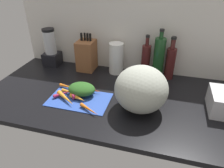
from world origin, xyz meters
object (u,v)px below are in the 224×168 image
carrot_3 (66,98)px  carrot_5 (92,90)px  carrot_2 (89,90)px  carrot_9 (78,93)px  bottle_0 (146,60)px  carrot_0 (68,87)px  carrot_1 (63,94)px  carrot_8 (78,98)px  knife_block (87,55)px  bottle_1 (159,58)px  cutting_board (79,99)px  carrot_4 (89,110)px  blender_appliance (51,50)px  bottle_2 (170,62)px  carrot_7 (70,92)px  carrot_6 (85,93)px  winter_squash (141,89)px  paper_towel_roll (116,58)px

carrot_3 → carrot_5: bearing=47.7°
carrot_2 → carrot_9: bearing=-139.1°
carrot_2 → bottle_0: bearing=47.2°
carrot_0 → carrot_9: 10.09cm
carrot_1 → carrot_8: 11.41cm
carrot_0 → carrot_2: size_ratio=0.82×
carrot_2 → bottle_0: size_ratio=0.53×
knife_block → bottle_0: (44.03, 1.38, 0.67)cm
carrot_8 → carrot_2: bearing=74.0°
carrot_5 → bottle_1: bottle_1 is taller
cutting_board → carrot_5: (4.95, 9.24, 1.57)cm
carrot_4 → bottle_0: bearing=65.8°
blender_appliance → bottle_2: bearing=0.7°
carrot_3 → blender_appliance: bearing=126.8°
carrot_4 → knife_block: knife_block is taller
carrot_2 → carrot_9: (-5.79, -5.02, 0.01)cm
carrot_7 → carrot_5: bearing=22.2°
carrot_6 → bottle_2: (48.56, 37.83, 9.67)cm
carrot_7 → bottle_1: bottle_1 is taller
carrot_2 → knife_block: 35.47cm
carrot_5 → winter_squash: winter_squash is taller
carrot_8 → carrot_6: bearing=74.5°
carrot_1 → carrot_5: carrot_5 is taller
paper_towel_roll → carrot_9: bearing=-112.3°
knife_block → blender_appliance: bearing=178.7°
cutting_board → paper_towel_roll: (12.29, 40.75, 10.94)cm
cutting_board → bottle_0: bottle_0 is taller
carrot_4 → carrot_7: 22.85cm
carrot_2 → carrot_8: size_ratio=1.49×
carrot_7 → carrot_9: bearing=2.3°
blender_appliance → paper_towel_roll: blender_appliance is taller
paper_towel_roll → cutting_board: bearing=-106.8°
blender_appliance → carrot_5: bearing=-35.1°
carrot_4 → bottle_0: (23.24, 51.67, 10.13)cm
carrot_9 → blender_appliance: size_ratio=0.36×
carrot_3 → carrot_8: size_ratio=1.57×
carrot_8 → winter_squash: size_ratio=0.37×
paper_towel_roll → carrot_4: bearing=-92.4°
carrot_5 → carrot_9: carrot_9 is taller
knife_block → bottle_0: size_ratio=0.93×
carrot_8 → carrot_9: 6.37cm
cutting_board → winter_squash: size_ratio=1.26×
carrot_3 → carrot_7: 7.76cm
cutting_board → carrot_1: bearing=175.0°
carrot_1 → carrot_9: carrot_9 is taller
carrot_9 → paper_towel_roll: paper_towel_roll is taller
carrot_6 → carrot_0: bearing=160.2°
carrot_1 → cutting_board: bearing=-5.0°
carrot_9 → cutting_board: bearing=-56.5°
carrot_8 → winter_squash: 37.83cm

